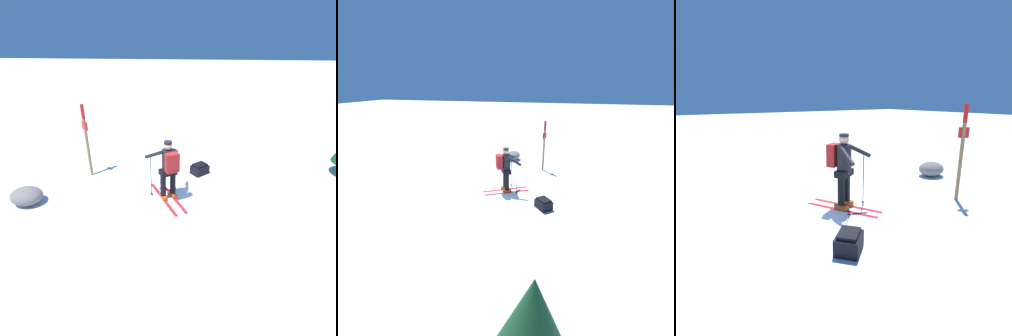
% 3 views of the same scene
% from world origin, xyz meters
% --- Properties ---
extents(ground_plane, '(80.00, 80.00, 0.00)m').
position_xyz_m(ground_plane, '(0.00, 0.00, 0.00)').
color(ground_plane, white).
extents(skier, '(1.19, 1.66, 1.65)m').
position_xyz_m(skier, '(0.50, -0.25, 0.94)').
color(skier, red).
rests_on(skier, ground_plane).
extents(dropped_backpack, '(0.63, 0.62, 0.34)m').
position_xyz_m(dropped_backpack, '(-0.37, -1.73, 0.16)').
color(dropped_backpack, black).
rests_on(dropped_backpack, ground_plane).
extents(trail_marker, '(0.21, 0.15, 2.23)m').
position_xyz_m(trail_marker, '(3.01, -1.38, 1.31)').
color(trail_marker, olive).
rests_on(trail_marker, ground_plane).
extents(rock_boulder, '(0.82, 0.69, 0.45)m').
position_xyz_m(rock_boulder, '(4.16, 0.26, 0.22)').
color(rock_boulder, slate).
rests_on(rock_boulder, ground_plane).
extents(pine_tree, '(1.16, 1.16, 1.94)m').
position_xyz_m(pine_tree, '(-5.01, -1.97, 1.18)').
color(pine_tree, '#4C331E').
rests_on(pine_tree, ground_plane).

